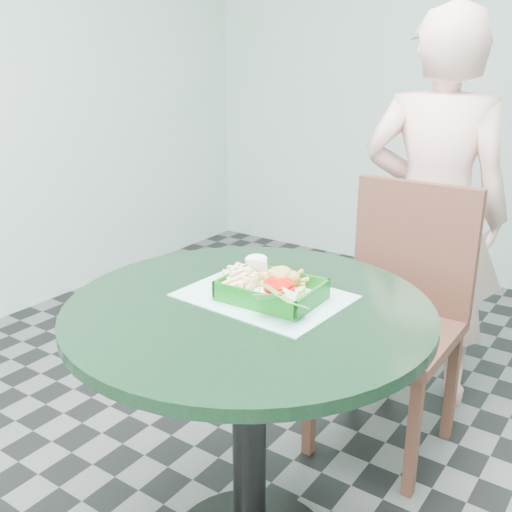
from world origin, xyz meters
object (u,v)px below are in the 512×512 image
Objects in this scene: food_basket at (271,301)px; sauce_ramekin at (258,269)px; crab_sandwich at (282,287)px; diner_person at (433,213)px; dining_chair at (399,301)px; cafe_table at (249,373)px.

sauce_ramekin is at bearing 137.91° from food_basket.
crab_sandwich is 0.14m from sauce_ramekin.
crab_sandwich is at bearing 53.84° from food_basket.
diner_person is at bearing 88.15° from food_basket.
dining_chair is at bearing 85.05° from food_basket.
cafe_table is 0.28m from sauce_ramekin.
food_basket reaches higher than cafe_table.
dining_chair is 0.42m from diner_person.
diner_person is at bearing 81.83° from sauce_ramekin.
dining_chair reaches higher than sauce_ramekin.
cafe_table is 15.75× the size of sauce_ramekin.
crab_sandwich is (-0.02, -1.04, 0.04)m from diner_person.
diner_person is 1.06m from food_basket.
crab_sandwich reaches higher than food_basket.
dining_chair is 8.11× the size of crab_sandwich.
crab_sandwich reaches higher than sauce_ramekin.
crab_sandwich is 2.02× the size of sauce_ramekin.
sauce_ramekin is (-0.17, -0.61, 0.27)m from dining_chair.
dining_chair is 0.73m from crab_sandwich.
diner_person is (0.06, 1.11, 0.18)m from cafe_table.
crab_sandwich is at bearing 76.47° from diner_person.
diner_person is at bearing 89.05° from crab_sandwich.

